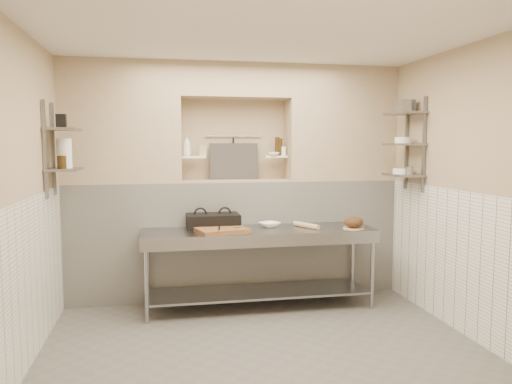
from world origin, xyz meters
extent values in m
cube|color=#605B55|center=(0.00, 0.00, -0.05)|extent=(4.00, 3.90, 0.10)
cube|color=silver|center=(0.00, 0.00, 2.85)|extent=(4.00, 3.90, 0.10)
cube|color=tan|center=(-2.05, 0.00, 1.40)|extent=(0.10, 3.90, 2.80)
cube|color=tan|center=(2.05, 0.00, 1.40)|extent=(0.10, 3.90, 2.80)
cube|color=tan|center=(0.00, 2.00, 1.40)|extent=(4.00, 0.10, 2.80)
cube|color=tan|center=(0.00, -2.00, 1.40)|extent=(4.00, 0.10, 2.80)
cube|color=white|center=(0.00, 1.75, 0.70)|extent=(4.00, 0.40, 1.40)
cube|color=tan|center=(0.00, 1.75, 1.41)|extent=(1.30, 0.40, 0.02)
cube|color=tan|center=(-1.33, 1.75, 2.10)|extent=(1.35, 0.40, 1.40)
cube|color=tan|center=(1.33, 1.75, 2.10)|extent=(1.35, 0.40, 1.40)
cube|color=tan|center=(0.00, 1.75, 2.60)|extent=(1.30, 0.40, 0.40)
cube|color=white|center=(-1.99, 0.00, 0.70)|extent=(0.02, 3.90, 1.40)
cube|color=white|center=(1.99, 0.00, 0.70)|extent=(0.02, 3.90, 1.40)
cube|color=white|center=(-0.50, 1.75, 1.70)|extent=(0.28, 0.16, 0.02)
cube|color=white|center=(0.50, 1.75, 1.70)|extent=(0.28, 0.16, 0.02)
cylinder|color=gray|center=(0.00, 1.92, 1.95)|extent=(0.70, 0.02, 0.02)
cylinder|color=black|center=(0.00, 1.90, 1.78)|extent=(0.02, 0.02, 0.30)
cube|color=#383330|center=(0.00, 1.85, 1.64)|extent=(0.60, 0.08, 0.45)
cube|color=slate|center=(-1.98, 1.25, 1.80)|extent=(0.03, 0.03, 0.95)
cube|color=slate|center=(-1.98, 0.85, 1.80)|extent=(0.03, 0.03, 0.95)
cube|color=slate|center=(-1.84, 1.05, 1.60)|extent=(0.30, 0.50, 0.02)
cube|color=slate|center=(-1.84, 1.05, 2.00)|extent=(0.30, 0.50, 0.03)
cube|color=slate|center=(1.98, 1.25, 1.85)|extent=(0.03, 0.03, 1.05)
cube|color=slate|center=(1.98, 0.85, 1.85)|extent=(0.03, 0.03, 1.05)
cube|color=slate|center=(1.84, 1.05, 1.50)|extent=(0.30, 0.50, 0.02)
cube|color=slate|center=(1.84, 1.05, 1.85)|extent=(0.30, 0.50, 0.02)
cube|color=slate|center=(1.84, 1.05, 2.20)|extent=(0.30, 0.50, 0.03)
cube|color=gray|center=(0.18, 1.20, 0.88)|extent=(2.60, 0.70, 0.04)
cube|color=gray|center=(0.18, 1.20, 0.18)|extent=(2.45, 0.60, 0.03)
cube|color=gray|center=(0.18, 0.87, 0.82)|extent=(2.60, 0.02, 0.12)
cylinder|color=gray|center=(-1.06, 0.91, 0.43)|extent=(0.04, 0.04, 0.86)
cylinder|color=gray|center=(-1.06, 1.49, 0.43)|extent=(0.04, 0.04, 0.86)
cylinder|color=gray|center=(1.42, 0.91, 0.43)|extent=(0.04, 0.04, 0.86)
cylinder|color=gray|center=(1.42, 1.49, 0.43)|extent=(0.04, 0.04, 0.86)
cube|color=black|center=(-0.31, 1.41, 0.95)|extent=(0.60, 0.44, 0.11)
cube|color=black|center=(-0.31, 1.41, 1.03)|extent=(0.60, 0.44, 0.05)
cube|color=brown|center=(-0.25, 1.07, 0.92)|extent=(0.61, 0.49, 0.05)
cube|color=gray|center=(-0.01, 1.07, 0.95)|extent=(0.23, 0.06, 0.01)
cylinder|color=gray|center=(-0.29, 0.97, 0.96)|extent=(0.05, 0.24, 0.02)
imported|color=white|center=(0.33, 1.32, 0.93)|extent=(0.30, 0.30, 0.06)
cylinder|color=tan|center=(0.73, 1.19, 0.93)|extent=(0.23, 0.36, 0.06)
cylinder|color=tan|center=(1.24, 1.02, 0.91)|extent=(0.24, 0.24, 0.01)
ellipsoid|color=#4C2D19|center=(1.24, 1.02, 0.98)|extent=(0.21, 0.21, 0.13)
imported|color=white|center=(-0.58, 1.73, 1.84)|extent=(0.11, 0.11, 0.25)
cube|color=tan|center=(-0.39, 1.76, 1.78)|extent=(0.08, 0.08, 0.13)
imported|color=white|center=(0.46, 1.69, 1.73)|extent=(0.16, 0.16, 0.04)
cylinder|color=black|center=(0.56, 1.75, 1.82)|extent=(0.06, 0.06, 0.21)
cylinder|color=black|center=(0.53, 1.77, 1.83)|extent=(0.06, 0.06, 0.23)
cylinder|color=white|center=(0.60, 1.74, 1.77)|extent=(0.06, 0.06, 0.11)
cylinder|color=white|center=(-1.84, 1.07, 1.76)|extent=(0.15, 0.15, 0.30)
cylinder|color=black|center=(-1.84, 0.93, 1.68)|extent=(0.09, 0.09, 0.13)
cube|color=black|center=(-1.84, 0.98, 2.08)|extent=(0.10, 0.10, 0.13)
cylinder|color=white|center=(1.84, 1.08, 1.54)|extent=(0.21, 0.21, 0.06)
cylinder|color=gray|center=(1.84, 0.91, 1.56)|extent=(0.09, 0.09, 0.09)
cylinder|color=white|center=(1.84, 1.07, 1.90)|extent=(0.19, 0.19, 0.07)
cube|color=gray|center=(1.84, 1.08, 2.28)|extent=(0.19, 0.23, 0.14)
camera|label=1|loc=(-0.90, -4.23, 1.85)|focal=35.00mm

